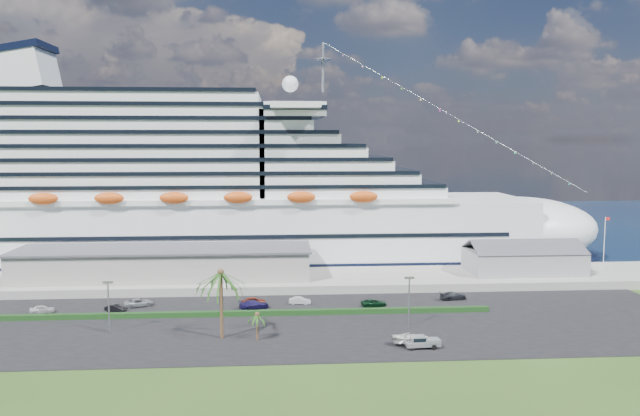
{
  "coord_description": "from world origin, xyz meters",
  "views": [
    {
      "loc": [
        -1.29,
        -90.0,
        30.5
      ],
      "look_at": [
        6.95,
        30.0,
        17.31
      ],
      "focal_mm": 35.0,
      "sensor_mm": 36.0,
      "label": 1
    }
  ],
  "objects": [
    {
      "name": "parked_car_0",
      "position": [
        -42.79,
        20.15,
        0.82
      ],
      "size": [
        4.37,
        2.41,
        1.41
      ],
      "primitive_type": "imported",
      "rotation": [
        0.0,
        0.0,
        1.76
      ],
      "color": "silver",
      "rests_on": "asphalt_lot"
    },
    {
      "name": "parked_car_1",
      "position": [
        -30.14,
        20.22,
        0.76
      ],
      "size": [
        4.08,
        2.72,
        1.27
      ],
      "primitive_type": "imported",
      "rotation": [
        0.0,
        0.0,
        1.18
      ],
      "color": "black",
      "rests_on": "asphalt_lot"
    },
    {
      "name": "flagpole",
      "position": [
        70.04,
        40.0,
        8.27
      ],
      "size": [
        1.08,
        0.16,
        12.0
      ],
      "color": "silver",
      "rests_on": "wharf"
    },
    {
      "name": "ground",
      "position": [
        0.0,
        0.0,
        0.0
      ],
      "size": [
        420.0,
        420.0,
        0.0
      ],
      "primitive_type": "plane",
      "color": "#2A4717",
      "rests_on": "ground"
    },
    {
      "name": "palm_short",
      "position": [
        -4.5,
        2.5,
        3.67
      ],
      "size": [
        3.53,
        3.53,
        4.56
      ],
      "color": "#47301E",
      "rests_on": "ground"
    },
    {
      "name": "hedge",
      "position": [
        -8.0,
        16.0,
        0.57
      ],
      "size": [
        88.0,
        1.1,
        0.9
      ],
      "primitive_type": "cube",
      "color": "black",
      "rests_on": "asphalt_lot"
    },
    {
      "name": "parked_car_7",
      "position": [
        32.08,
        24.41,
        0.86
      ],
      "size": [
        5.41,
        2.94,
        1.49
      ],
      "primitive_type": "imported",
      "rotation": [
        0.0,
        0.0,
        1.75
      ],
      "color": "#232529",
      "rests_on": "asphalt_lot"
    },
    {
      "name": "lamp_post_right",
      "position": [
        20.0,
        8.0,
        5.34
      ],
      "size": [
        1.6,
        0.35,
        8.27
      ],
      "color": "gray",
      "rests_on": "asphalt_lot"
    },
    {
      "name": "parked_car_5",
      "position": [
        2.71,
        23.05,
        0.78
      ],
      "size": [
        4.16,
        1.95,
        1.32
      ],
      "primitive_type": "imported",
      "rotation": [
        0.0,
        0.0,
        1.43
      ],
      "color": "silver",
      "rests_on": "asphalt_lot"
    },
    {
      "name": "lamp_post_left",
      "position": [
        -28.0,
        8.0,
        5.34
      ],
      "size": [
        1.6,
        0.35,
        8.27
      ],
      "color": "gray",
      "rests_on": "asphalt_lot"
    },
    {
      "name": "parked_car_3",
      "position": [
        -5.64,
        20.48,
        0.9
      ],
      "size": [
        5.82,
        3.74,
        1.57
      ],
      "primitive_type": "imported",
      "rotation": [
        0.0,
        0.0,
        1.88
      ],
      "color": "#191345",
      "rests_on": "asphalt_lot"
    },
    {
      "name": "boat_trailer",
      "position": [
        18.19,
        -1.4,
        1.3
      ],
      "size": [
        6.27,
        4.24,
        1.78
      ],
      "color": "gray",
      "rests_on": "asphalt_lot"
    },
    {
      "name": "port_shed",
      "position": [
        52.0,
        40.0,
        4.4
      ],
      "size": [
        24.0,
        12.31,
        7.37
      ],
      "color": "gray",
      "rests_on": "wharf"
    },
    {
      "name": "pickup_truck",
      "position": [
        19.65,
        -2.73,
        1.12
      ],
      "size": [
        5.26,
        2.21,
        1.82
      ],
      "color": "black",
      "rests_on": "asphalt_lot"
    },
    {
      "name": "water",
      "position": [
        0.0,
        130.0,
        0.01
      ],
      "size": [
        420.0,
        160.0,
        0.02
      ],
      "primitive_type": "cube",
      "color": "black",
      "rests_on": "ground"
    },
    {
      "name": "terminal_building",
      "position": [
        -25.0,
        40.0,
        5.01
      ],
      "size": [
        61.0,
        15.0,
        6.3
      ],
      "color": "gray",
      "rests_on": "wharf"
    },
    {
      "name": "asphalt_lot",
      "position": [
        0.0,
        11.0,
        0.06
      ],
      "size": [
        140.0,
        38.0,
        0.12
      ],
      "primitive_type": "cube",
      "color": "black",
      "rests_on": "ground"
    },
    {
      "name": "palm_tall",
      "position": [
        -10.0,
        4.0,
        9.2
      ],
      "size": [
        8.82,
        8.82,
        11.13
      ],
      "color": "#47301E",
      "rests_on": "ground"
    },
    {
      "name": "parked_car_4",
      "position": [
        -5.82,
        23.05,
        0.88
      ],
      "size": [
        4.76,
        2.93,
        1.51
      ],
      "primitive_type": "imported",
      "rotation": [
        0.0,
        0.0,
        1.85
      ],
      "color": "maroon",
      "rests_on": "asphalt_lot"
    },
    {
      "name": "parked_car_2",
      "position": [
        -26.79,
        23.42,
        0.84
      ],
      "size": [
        5.66,
        4.09,
        1.43
      ],
      "primitive_type": "imported",
      "rotation": [
        0.0,
        0.0,
        1.95
      ],
      "color": "#93979B",
      "rests_on": "asphalt_lot"
    },
    {
      "name": "cruise_ship",
      "position": [
        -21.53,
        64.0,
        16.69
      ],
      "size": [
        191.0,
        38.0,
        54.0
      ],
      "color": "silver",
      "rests_on": "ground"
    },
    {
      "name": "wharf",
      "position": [
        0.0,
        40.0,
        0.9
      ],
      "size": [
        240.0,
        20.0,
        1.8
      ],
      "primitive_type": "cube",
      "color": "gray",
      "rests_on": "ground"
    },
    {
      "name": "parked_car_6",
      "position": [
        16.21,
        20.66,
        0.77
      ],
      "size": [
        4.99,
        2.91,
        1.31
      ],
      "primitive_type": "imported",
      "rotation": [
        0.0,
        0.0,
        1.74
      ],
      "color": "black",
      "rests_on": "asphalt_lot"
    }
  ]
}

